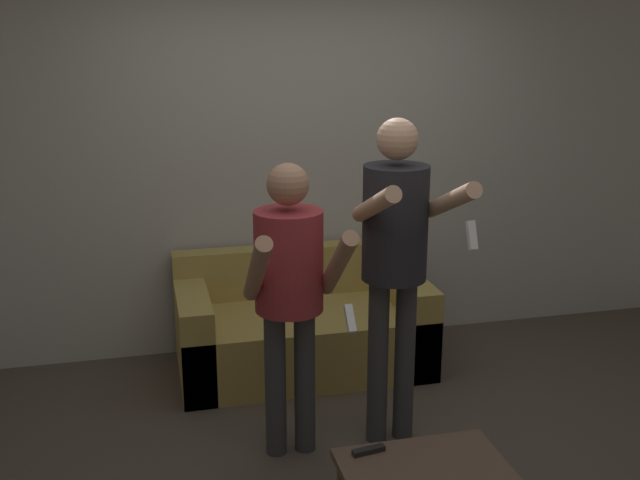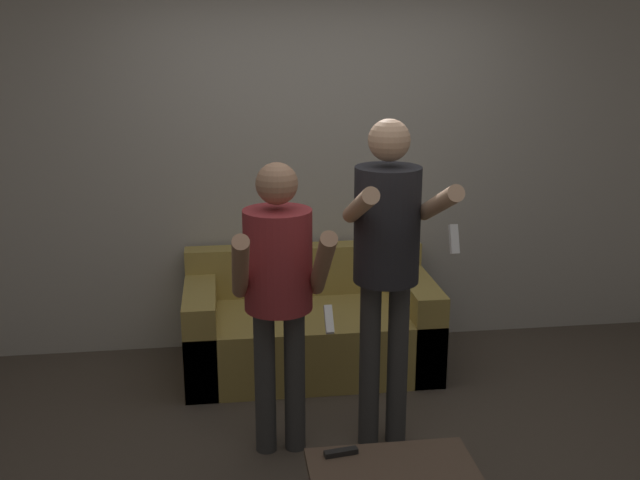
{
  "view_description": "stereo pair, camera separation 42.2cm",
  "coord_description": "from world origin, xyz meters",
  "px_view_note": "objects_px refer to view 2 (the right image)",
  "views": [
    {
      "loc": [
        -1.04,
        -3.18,
        2.17
      ],
      "look_at": [
        -0.08,
        0.78,
        1.02
      ],
      "focal_mm": 42.0,
      "sensor_mm": 36.0,
      "label": 1
    },
    {
      "loc": [
        -0.62,
        -3.26,
        2.17
      ],
      "look_at": [
        -0.08,
        0.78,
        1.02
      ],
      "focal_mm": 42.0,
      "sensor_mm": 36.0,
      "label": 2
    }
  ],
  "objects_px": {
    "person_standing_left": "(279,279)",
    "remote_far": "(341,452)",
    "person_standing_right": "(387,248)",
    "coffee_table": "(394,480)",
    "couch": "(310,328)"
  },
  "relations": [
    {
      "from": "couch",
      "to": "person_standing_left",
      "type": "xyz_separation_m",
      "value": [
        -0.28,
        -1.01,
        0.7
      ]
    },
    {
      "from": "person_standing_left",
      "to": "remote_far",
      "type": "bearing_deg",
      "value": -72.92
    },
    {
      "from": "person_standing_right",
      "to": "remote_far",
      "type": "xyz_separation_m",
      "value": [
        -0.34,
        -0.68,
        -0.72
      ]
    },
    {
      "from": "couch",
      "to": "coffee_table",
      "type": "distance_m",
      "value": 1.85
    },
    {
      "from": "couch",
      "to": "coffee_table",
      "type": "bearing_deg",
      "value": -85.74
    },
    {
      "from": "couch",
      "to": "person_standing_left",
      "type": "distance_m",
      "value": 1.26
    },
    {
      "from": "remote_far",
      "to": "person_standing_right",
      "type": "bearing_deg",
      "value": 63.47
    },
    {
      "from": "person_standing_right",
      "to": "remote_far",
      "type": "height_order",
      "value": "person_standing_right"
    },
    {
      "from": "couch",
      "to": "coffee_table",
      "type": "xyz_separation_m",
      "value": [
        0.14,
        -1.85,
        0.06
      ]
    },
    {
      "from": "person_standing_left",
      "to": "remote_far",
      "type": "xyz_separation_m",
      "value": [
        0.21,
        -0.68,
        -0.58
      ]
    },
    {
      "from": "couch",
      "to": "coffee_table",
      "type": "relative_size",
      "value": 2.25
    },
    {
      "from": "person_standing_right",
      "to": "coffee_table",
      "type": "relative_size",
      "value": 2.45
    },
    {
      "from": "couch",
      "to": "person_standing_right",
      "type": "relative_size",
      "value": 0.92
    },
    {
      "from": "remote_far",
      "to": "coffee_table",
      "type": "bearing_deg",
      "value": -36.41
    },
    {
      "from": "couch",
      "to": "remote_far",
      "type": "relative_size",
      "value": 10.45
    }
  ]
}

